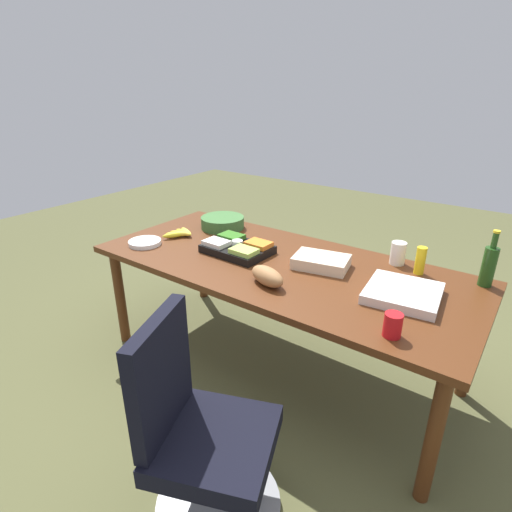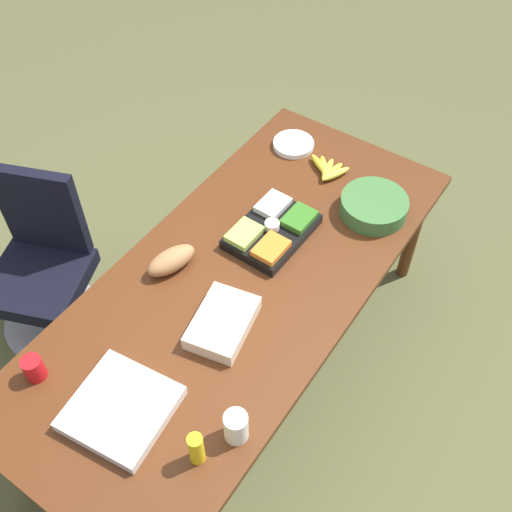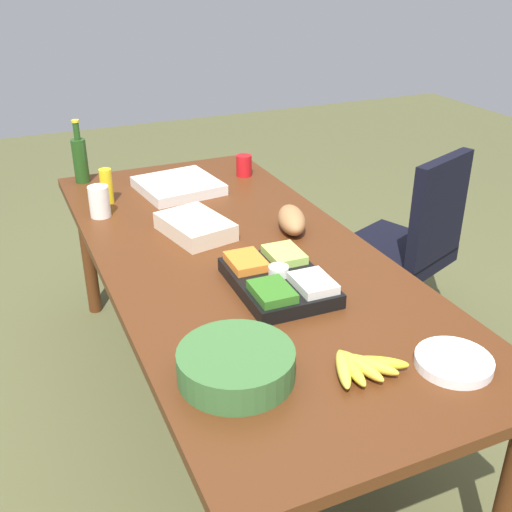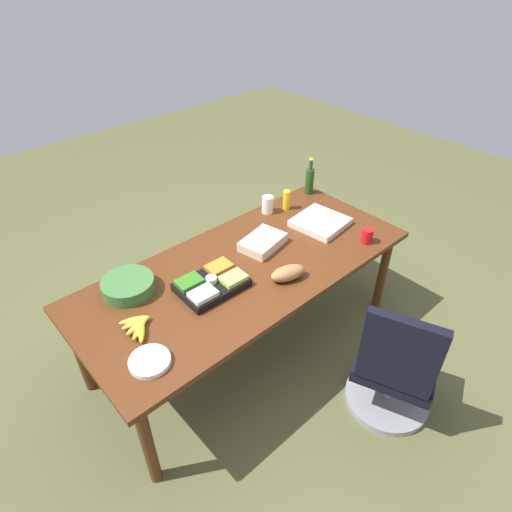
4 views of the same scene
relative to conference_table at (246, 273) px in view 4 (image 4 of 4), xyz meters
name	(u,v)px [view 4 (image 4 of 4)]	position (x,y,z in m)	size (l,w,h in m)	color
ground_plane	(247,342)	(0.00, 0.00, -0.70)	(10.00, 10.00, 0.00)	brown
conference_table	(246,273)	(0.00, 0.00, 0.00)	(2.35, 1.04, 0.76)	#512812
office_chair	(394,372)	(-0.31, 1.05, -0.34)	(0.62, 0.62, 0.96)	gray
salad_bowl	(128,286)	(0.72, -0.30, 0.11)	(0.33, 0.33, 0.09)	#3A6A33
wine_bottle	(310,180)	(-1.08, -0.41, 0.19)	(0.09, 0.09, 0.32)	#1F4617
sheet_cake	(263,242)	(-0.24, -0.09, 0.10)	(0.32, 0.22, 0.07)	beige
bread_loaf	(288,273)	(-0.11, 0.29, 0.12)	(0.24, 0.11, 0.10)	#A37042
pizza_box	(320,222)	(-0.76, 0.00, 0.09)	(0.36, 0.36, 0.05)	silver
veggie_tray	(212,283)	(0.31, 0.03, 0.10)	(0.43, 0.31, 0.09)	black
banana_bunch	(138,326)	(0.84, 0.03, 0.09)	(0.18, 0.24, 0.04)	#DCD243
mayo_jar	(268,205)	(-0.59, -0.41, 0.14)	(0.09, 0.09, 0.14)	white
mustard_bottle	(286,200)	(-0.74, -0.35, 0.15)	(0.06, 0.06, 0.16)	yellow
paper_plate_stack	(150,361)	(0.92, 0.29, 0.08)	(0.22, 0.22, 0.03)	white
red_solo_cup	(367,236)	(-0.83, 0.38, 0.12)	(0.08, 0.08, 0.11)	red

